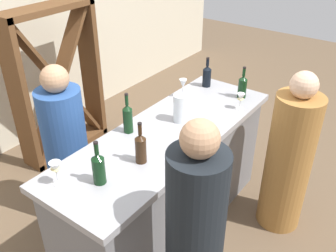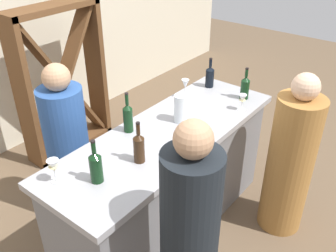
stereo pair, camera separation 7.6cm
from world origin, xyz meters
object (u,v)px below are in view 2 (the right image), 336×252
wine_bottle_leftmost_dark_green (96,166)px  water_pitcher (181,108)px  wine_bottle_rightmost_near_black (210,76)px  person_center_guest (290,163)px  wine_glass_near_right (185,85)px  wine_glass_near_left (242,100)px  wine_bottle_second_left_amber_brown (139,147)px  wine_rack (63,82)px  wine_bottle_second_right_dark_green (245,87)px  person_left_guest (189,252)px  wine_glass_near_center (54,167)px  person_right_guest (69,152)px  wine_bottle_center_dark_green (128,117)px

wine_bottle_leftmost_dark_green → water_pitcher: size_ratio=1.34×
wine_bottle_rightmost_near_black → person_center_guest: (-0.23, -0.93, -0.42)m
wine_glass_near_right → wine_glass_near_left: bearing=-79.1°
wine_bottle_second_left_amber_brown → wine_rack: bearing=68.0°
wine_bottle_second_right_dark_green → water_pitcher: wine_bottle_second_right_dark_green is taller
wine_glass_near_left → person_left_guest: person_left_guest is taller
wine_bottle_leftmost_dark_green → person_left_guest: 0.74m
wine_glass_near_center → person_right_guest: bearing=48.6°
wine_bottle_leftmost_dark_green → wine_bottle_second_right_dark_green: 1.57m
wine_glass_near_left → wine_glass_near_center: 1.59m
wine_bottle_leftmost_dark_green → wine_glass_near_left: bearing=-10.4°
person_right_guest → wine_glass_near_right: bearing=49.3°
person_center_guest → wine_bottle_center_dark_green: bearing=22.6°
wine_bottle_second_left_amber_brown → water_pitcher: size_ratio=1.35×
wine_bottle_second_right_dark_green → wine_bottle_rightmost_near_black: bearing=87.4°
wine_bottle_rightmost_near_black → person_right_guest: 1.42m
wine_glass_near_center → person_left_guest: 0.94m
wine_bottle_second_left_amber_brown → person_right_guest: (0.03, 0.83, -0.42)m
wine_rack → wine_glass_near_center: wine_rack is taller
wine_bottle_second_right_dark_green → wine_glass_near_left: bearing=-156.7°
wine_bottle_second_left_amber_brown → wine_bottle_second_right_dark_green: 1.25m
wine_bottle_second_left_amber_brown → person_center_guest: person_center_guest is taller
wine_glass_near_right → person_center_guest: size_ratio=0.12×
wine_bottle_leftmost_dark_green → wine_bottle_second_right_dark_green: size_ratio=1.04×
wine_bottle_leftmost_dark_green → wine_glass_near_left: (1.36, -0.25, -0.02)m
wine_rack → wine_glass_near_right: 1.46m
person_center_guest → wine_glass_near_right: bearing=-11.8°
wine_glass_near_right → person_left_guest: person_left_guest is taller
wine_glass_near_left → person_center_guest: bearing=-91.3°
wine_bottle_second_left_amber_brown → wine_glass_near_left: (1.05, -0.18, -0.02)m
wine_bottle_center_dark_green → wine_bottle_rightmost_near_black: wine_bottle_center_dark_green is taller
person_left_guest → wine_glass_near_center: bearing=11.4°
wine_glass_near_center → person_left_guest: person_left_guest is taller
wine_glass_near_center → wine_bottle_second_right_dark_green: bearing=-11.8°
wine_bottle_leftmost_dark_green → wine_bottle_rightmost_near_black: 1.59m
wine_bottle_center_dark_green → water_pitcher: 0.42m
wine_glass_near_left → person_center_guest: 0.63m
wine_bottle_center_dark_green → wine_bottle_rightmost_near_black: 1.04m
wine_bottle_rightmost_near_black → person_left_guest: size_ratio=0.17×
wine_bottle_second_left_amber_brown → person_right_guest: bearing=88.0°
wine_glass_near_center → person_right_guest: 0.87m
wine_bottle_rightmost_near_black → wine_bottle_second_left_amber_brown: bearing=-167.9°
wine_bottle_leftmost_dark_green → wine_bottle_second_left_amber_brown: (0.31, -0.07, 0.00)m
person_center_guest → water_pitcher: bearing=13.4°
wine_glass_near_right → person_left_guest: 1.55m
wine_bottle_second_right_dark_green → wine_bottle_leftmost_dark_green: bearing=174.0°
wine_bottle_leftmost_dark_green → wine_bottle_center_dark_green: 0.60m
wine_glass_near_center → person_left_guest: bearing=-75.8°
wine_bottle_rightmost_near_black → person_center_guest: person_center_guest is taller
wine_glass_near_right → person_right_guest: bearing=151.1°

